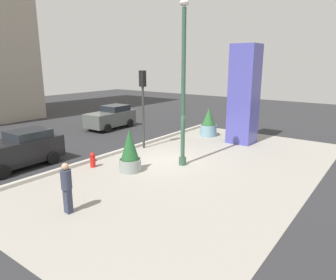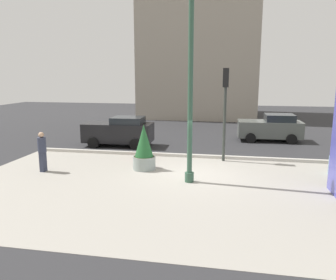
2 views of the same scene
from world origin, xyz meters
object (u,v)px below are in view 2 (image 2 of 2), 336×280
fire_hydrant (141,152)px  car_far_lane (119,131)px  potted_plant_curbside (144,149)px  lamp_post (190,88)px  traffic_light_far_side (225,100)px  pedestrian_by_curb (42,150)px  car_intersection (271,128)px

fire_hydrant → car_far_lane: 3.56m
fire_hydrant → car_far_lane: size_ratio=0.18×
potted_plant_curbside → fire_hydrant: size_ratio=2.74×
lamp_post → potted_plant_curbside: size_ratio=3.74×
potted_plant_curbside → car_far_lane: potted_plant_curbside is taller
lamp_post → fire_hydrant: size_ratio=10.24×
traffic_light_far_side → pedestrian_by_curb: (-7.80, -3.35, -2.06)m
potted_plant_curbside → traffic_light_far_side: (3.50, 2.18, 2.13)m
car_far_lane → car_intersection: bearing=19.6°
fire_hydrant → car_intersection: (7.01, 6.08, 0.50)m
car_intersection → potted_plant_curbside: bearing=-128.6°
potted_plant_curbside → fire_hydrant: potted_plant_curbside is taller
fire_hydrant → traffic_light_far_side: size_ratio=0.17×
traffic_light_far_side → car_far_lane: traffic_light_far_side is taller
potted_plant_curbside → traffic_light_far_side: bearing=31.9°
lamp_post → car_intersection: lamp_post is taller
fire_hydrant → lamp_post: bearing=-48.9°
traffic_light_far_side → potted_plant_curbside: bearing=-148.1°
pedestrian_by_curb → fire_hydrant: bearing=39.8°
car_far_lane → pedestrian_by_curb: bearing=-104.9°
lamp_post → car_far_lane: (-4.98, 6.16, -2.86)m
traffic_light_far_side → car_far_lane: (-6.24, 2.53, -2.16)m
traffic_light_far_side → pedestrian_by_curb: traffic_light_far_side is taller
fire_hydrant → car_far_lane: bearing=126.2°
car_intersection → traffic_light_far_side: bearing=-116.3°
lamp_post → car_intersection: 10.66m
pedestrian_by_curb → car_far_lane: bearing=75.1°
traffic_light_far_side → fire_hydrant: bearing=-175.7°
potted_plant_curbside → pedestrian_by_curb: 4.46m
lamp_post → fire_hydrant: bearing=131.1°
car_intersection → pedestrian_by_curb: bearing=-139.4°
lamp_post → fire_hydrant: (-2.90, 3.32, -3.38)m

